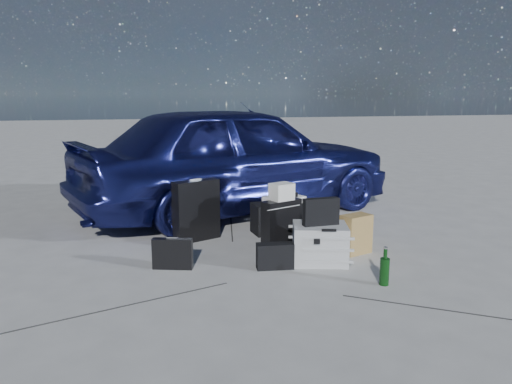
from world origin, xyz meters
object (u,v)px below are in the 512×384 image
car (237,158)px  pelican_case (320,243)px  cardboard_box (341,232)px  duffel_bag (282,217)px  green_bottle (385,267)px  suitcase_right (281,224)px  suitcase_left (196,210)px  briefcase (173,254)px

car → pelican_case: size_ratio=8.60×
pelican_case → cardboard_box: pelican_case is taller
cardboard_box → car: bearing=113.6°
car → duffel_bag: bearing=176.8°
pelican_case → green_bottle: 0.80m
suitcase_right → pelican_case: bearing=-89.4°
pelican_case → suitcase_left: suitcase_left is taller
car → green_bottle: size_ratio=13.63×
briefcase → duffel_bag: duffel_bag is taller
pelican_case → briefcase: 1.47m
suitcase_right → green_bottle: 1.39m
briefcase → pelican_case: bearing=11.8°
suitcase_left → duffel_bag: 1.09m
car → briefcase: bearing=134.7°
car → duffel_bag: 1.35m
car → cardboard_box: size_ratio=11.83×
car → suitcase_left: 1.51m
car → suitcase_right: (0.12, -1.79, -0.51)m
suitcase_left → green_bottle: (1.45, -1.81, -0.18)m
cardboard_box → green_bottle: size_ratio=1.15×
pelican_case → suitcase_right: 0.60m
car → green_bottle: car is taller
suitcase_left → green_bottle: size_ratio=2.09×
car → duffel_bag: size_ratio=6.23×
pelican_case → cardboard_box: (0.45, 0.49, -0.05)m
duffel_bag → cardboard_box: 0.83m
suitcase_right → green_bottle: bearing=-88.8°
suitcase_right → cardboard_box: suitcase_right is taller
pelican_case → briefcase: bearing=-170.2°
cardboard_box → green_bottle: bearing=-95.3°
suitcase_left → suitcase_right: 1.03m
duffel_bag → suitcase_left: bearing=178.7°
suitcase_left → cardboard_box: suitcase_left is taller
pelican_case → duffel_bag: size_ratio=0.73×
briefcase → cardboard_box: briefcase is taller
green_bottle → cardboard_box: bearing=84.7°
car → cardboard_box: bearing=-174.8°
car → pelican_case: (0.36, -2.33, -0.59)m
car → cardboard_box: (0.80, -1.84, -0.64)m
green_bottle → pelican_case: bearing=114.9°
suitcase_left → suitcase_right: bearing=-55.3°
cardboard_box → briefcase: bearing=-169.9°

